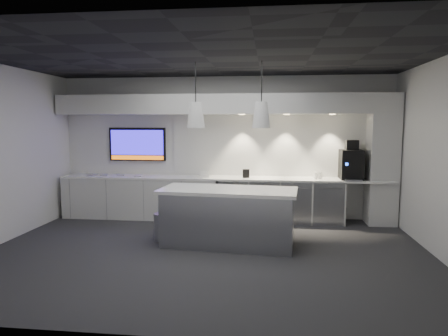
# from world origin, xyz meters

# --- Properties ---
(floor) EXTENTS (7.00, 7.00, 0.00)m
(floor) POSITION_xyz_m (0.00, 0.00, 0.00)
(floor) COLOR #2C2C2E
(floor) RESTS_ON ground
(ceiling) EXTENTS (7.00, 7.00, 0.00)m
(ceiling) POSITION_xyz_m (0.00, 0.00, 3.00)
(ceiling) COLOR black
(ceiling) RESTS_ON wall_back
(wall_back) EXTENTS (7.00, 0.00, 7.00)m
(wall_back) POSITION_xyz_m (0.00, 2.50, 1.50)
(wall_back) COLOR white
(wall_back) RESTS_ON floor
(wall_front) EXTENTS (7.00, 0.00, 7.00)m
(wall_front) POSITION_xyz_m (0.00, -2.50, 1.50)
(wall_front) COLOR white
(wall_front) RESTS_ON floor
(wall_right) EXTENTS (0.00, 7.00, 7.00)m
(wall_right) POSITION_xyz_m (3.50, 0.00, 1.50)
(wall_right) COLOR white
(wall_right) RESTS_ON floor
(back_counter) EXTENTS (6.80, 0.65, 0.04)m
(back_counter) POSITION_xyz_m (0.00, 2.17, 0.88)
(back_counter) COLOR white
(back_counter) RESTS_ON left_base_cabinets
(left_base_cabinets) EXTENTS (3.30, 0.63, 0.86)m
(left_base_cabinets) POSITION_xyz_m (-1.75, 2.17, 0.43)
(left_base_cabinets) COLOR silver
(left_base_cabinets) RESTS_ON floor
(fridge_unit_a) EXTENTS (0.60, 0.61, 0.85)m
(fridge_unit_a) POSITION_xyz_m (0.25, 2.17, 0.42)
(fridge_unit_a) COLOR #92949A
(fridge_unit_a) RESTS_ON floor
(fridge_unit_b) EXTENTS (0.60, 0.61, 0.85)m
(fridge_unit_b) POSITION_xyz_m (0.88, 2.17, 0.42)
(fridge_unit_b) COLOR #92949A
(fridge_unit_b) RESTS_ON floor
(fridge_unit_c) EXTENTS (0.60, 0.61, 0.85)m
(fridge_unit_c) POSITION_xyz_m (1.51, 2.17, 0.42)
(fridge_unit_c) COLOR #92949A
(fridge_unit_c) RESTS_ON floor
(fridge_unit_d) EXTENTS (0.60, 0.61, 0.85)m
(fridge_unit_d) POSITION_xyz_m (2.14, 2.17, 0.42)
(fridge_unit_d) COLOR #92949A
(fridge_unit_d) RESTS_ON floor
(backsplash) EXTENTS (4.60, 0.03, 1.30)m
(backsplash) POSITION_xyz_m (1.20, 2.48, 1.55)
(backsplash) COLOR silver
(backsplash) RESTS_ON wall_back
(soffit) EXTENTS (6.90, 0.60, 0.40)m
(soffit) POSITION_xyz_m (0.00, 2.20, 2.40)
(soffit) COLOR silver
(soffit) RESTS_ON wall_back
(column) EXTENTS (0.55, 0.55, 2.60)m
(column) POSITION_xyz_m (3.20, 2.20, 1.30)
(column) COLOR silver
(column) RESTS_ON floor
(wall_tv) EXTENTS (1.25, 0.07, 0.72)m
(wall_tv) POSITION_xyz_m (-1.90, 2.45, 1.56)
(wall_tv) COLOR black
(wall_tv) RESTS_ON wall_back
(island) EXTENTS (2.31, 1.15, 0.95)m
(island) POSITION_xyz_m (0.30, 0.45, 0.48)
(island) COLOR #92949A
(island) RESTS_ON floor
(bin) EXTENTS (0.44, 0.44, 0.47)m
(bin) POSITION_xyz_m (-0.84, 0.61, 0.23)
(bin) COLOR #92949A
(bin) RESTS_ON floor
(coffee_machine) EXTENTS (0.43, 0.61, 0.78)m
(coffee_machine) POSITION_xyz_m (2.60, 2.20, 1.22)
(coffee_machine) COLOR black
(coffee_machine) RESTS_ON back_counter
(sign_black) EXTENTS (0.14, 0.04, 0.18)m
(sign_black) POSITION_xyz_m (0.50, 2.13, 0.99)
(sign_black) COLOR black
(sign_black) RESTS_ON back_counter
(sign_white) EXTENTS (0.18, 0.04, 0.14)m
(sign_white) POSITION_xyz_m (-0.36, 2.14, 0.97)
(sign_white) COLOR white
(sign_white) RESTS_ON back_counter
(cup_cluster) EXTENTS (0.16, 0.16, 0.14)m
(cup_cluster) POSITION_xyz_m (1.95, 2.16, 0.97)
(cup_cluster) COLOR white
(cup_cluster) RESTS_ON back_counter
(tray_a) EXTENTS (0.20, 0.20, 0.02)m
(tray_a) POSITION_xyz_m (-2.81, 2.13, 0.91)
(tray_a) COLOR #A9A9A9
(tray_a) RESTS_ON back_counter
(tray_b) EXTENTS (0.20, 0.20, 0.02)m
(tray_b) POSITION_xyz_m (-2.56, 2.14, 0.91)
(tray_b) COLOR #A9A9A9
(tray_b) RESTS_ON back_counter
(tray_c) EXTENTS (0.19, 0.19, 0.02)m
(tray_c) POSITION_xyz_m (-2.19, 2.17, 0.91)
(tray_c) COLOR #A9A9A9
(tray_c) RESTS_ON back_counter
(tray_d) EXTENTS (0.18, 0.18, 0.02)m
(tray_d) POSITION_xyz_m (-1.78, 2.09, 0.91)
(tray_d) COLOR #A9A9A9
(tray_d) RESTS_ON back_counter
(pendant_left) EXTENTS (0.29, 0.29, 1.12)m
(pendant_left) POSITION_xyz_m (-0.23, 0.45, 2.15)
(pendant_left) COLOR silver
(pendant_left) RESTS_ON ceiling
(pendant_right) EXTENTS (0.29, 0.29, 1.12)m
(pendant_right) POSITION_xyz_m (0.83, 0.45, 2.15)
(pendant_right) COLOR silver
(pendant_right) RESTS_ON ceiling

